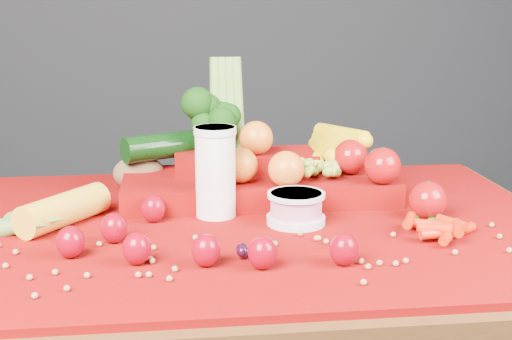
{
  "coord_description": "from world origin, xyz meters",
  "views": [
    {
      "loc": [
        -0.15,
        -1.18,
        1.15
      ],
      "look_at": [
        0.0,
        0.02,
        0.85
      ],
      "focal_mm": 50.0,
      "sensor_mm": 36.0,
      "label": 1
    }
  ],
  "objects": [
    {
      "name": "table",
      "position": [
        0.0,
        0.0,
        0.66
      ],
      "size": [
        1.1,
        0.8,
        0.75
      ],
      "color": "#3B200D",
      "rests_on": "ground"
    },
    {
      "name": "red_cloth",
      "position": [
        0.0,
        0.0,
        0.76
      ],
      "size": [
        1.05,
        0.75,
        0.01
      ],
      "primitive_type": "cube",
      "color": "#730305",
      "rests_on": "table"
    },
    {
      "name": "milk_glass",
      "position": [
        -0.07,
        0.04,
        0.85
      ],
      "size": [
        0.08,
        0.08,
        0.16
      ],
      "rotation": [
        0.0,
        0.0,
        -0.06
      ],
      "color": "white",
      "rests_on": "red_cloth"
    },
    {
      "name": "yogurt_bowl",
      "position": [
        0.06,
        -0.02,
        0.79
      ],
      "size": [
        0.1,
        0.1,
        0.06
      ],
      "rotation": [
        0.0,
        0.0,
        0.08
      ],
      "color": "silver",
      "rests_on": "red_cloth"
    },
    {
      "name": "strawberry_scatter",
      "position": [
        -0.13,
        -0.15,
        0.79
      ],
      "size": [
        0.44,
        0.28,
        0.05
      ],
      "color": "#8C0010",
      "rests_on": "red_cloth"
    },
    {
      "name": "dark_grape_cluster",
      "position": [
        -0.02,
        -0.18,
        0.78
      ],
      "size": [
        0.06,
        0.05,
        0.03
      ],
      "primitive_type": null,
      "color": "black",
      "rests_on": "red_cloth"
    },
    {
      "name": "soybean_scatter",
      "position": [
        0.0,
        -0.2,
        0.77
      ],
      "size": [
        0.84,
        0.24,
        0.01
      ],
      "primitive_type": null,
      "color": "#9F7544",
      "rests_on": "red_cloth"
    },
    {
      "name": "corn_ear",
      "position": [
        -0.37,
        -0.01,
        0.78
      ],
      "size": [
        0.25,
        0.26,
        0.06
      ],
      "rotation": [
        0.0,
        0.0,
        0.94
      ],
      "color": "gold",
      "rests_on": "red_cloth"
    },
    {
      "name": "potato",
      "position": [
        -0.21,
        0.23,
        0.8
      ],
      "size": [
        0.1,
        0.08,
        0.07
      ],
      "primitive_type": "ellipsoid",
      "color": "brown",
      "rests_on": "red_cloth"
    },
    {
      "name": "baby_carrot_pile",
      "position": [
        0.28,
        -0.11,
        0.78
      ],
      "size": [
        0.18,
        0.17,
        0.03
      ],
      "primitive_type": null,
      "color": "red",
      "rests_on": "red_cloth"
    },
    {
      "name": "green_bean_pile",
      "position": [
        0.32,
        -0.01,
        0.77
      ],
      "size": [
        0.14,
        0.12,
        0.01
      ],
      "primitive_type": null,
      "color": "#185914",
      "rests_on": "red_cloth"
    },
    {
      "name": "produce_mound",
      "position": [
        0.03,
        0.16,
        0.82
      ],
      "size": [
        0.58,
        0.37,
        0.27
      ],
      "color": "#730305",
      "rests_on": "red_cloth"
    }
  ]
}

